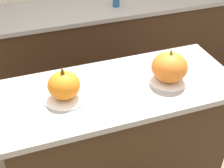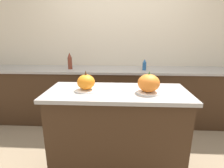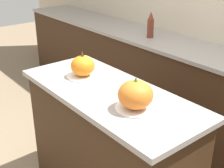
{
  "view_description": "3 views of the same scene",
  "coord_description": "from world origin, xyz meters",
  "views": [
    {
      "loc": [
        -0.49,
        -1.29,
        1.97
      ],
      "look_at": [
        -0.04,
        -0.01,
        0.99
      ],
      "focal_mm": 50.0,
      "sensor_mm": 36.0,
      "label": 1
    },
    {
      "loc": [
        0.03,
        -1.57,
        1.46
      ],
      "look_at": [
        -0.05,
        -0.0,
        1.01
      ],
      "focal_mm": 28.0,
      "sensor_mm": 36.0,
      "label": 2
    },
    {
      "loc": [
        1.42,
        -1.11,
        1.8
      ],
      "look_at": [
        0.06,
        -0.02,
        1.02
      ],
      "focal_mm": 50.0,
      "sensor_mm": 36.0,
      "label": 3
    }
  ],
  "objects": [
    {
      "name": "kitchen_island",
      "position": [
        0.0,
        0.0,
        0.48
      ],
      "size": [
        1.34,
        0.57,
        0.94
      ],
      "color": "#382314",
      "rests_on": "ground_plane"
    },
    {
      "name": "bottle_tall",
      "position": [
        -0.78,
        1.16,
        1.05
      ],
      "size": [
        0.07,
        0.07,
        0.27
      ],
      "color": "maroon",
      "rests_on": "back_counter"
    },
    {
      "name": "pumpkin_cake_left",
      "position": [
        -0.3,
        0.01,
        1.02
      ],
      "size": [
        0.23,
        0.23,
        0.19
      ],
      "color": "white",
      "rests_on": "kitchen_island"
    },
    {
      "name": "pumpkin_cake_right",
      "position": [
        0.29,
        -0.03,
        1.03
      ],
      "size": [
        0.23,
        0.23,
        0.2
      ],
      "color": "white",
      "rests_on": "kitchen_island"
    },
    {
      "name": "back_counter",
      "position": [
        0.0,
        1.22,
        0.46
      ],
      "size": [
        6.0,
        0.6,
        0.92
      ],
      "color": "#382314",
      "rests_on": "ground_plane"
    }
  ]
}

